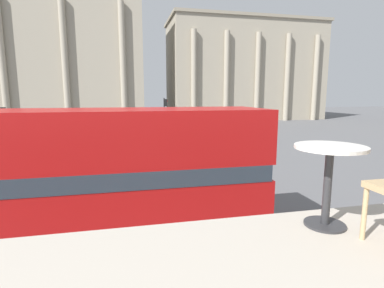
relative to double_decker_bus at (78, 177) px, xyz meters
name	(u,v)px	position (x,y,z in m)	size (l,w,h in m)	color
double_decker_bus	(78,177)	(0.00, 0.00, 0.00)	(10.42, 2.72, 4.07)	black
cafe_dining_table	(329,168)	(3.04, -6.14, 1.56)	(0.60, 0.60, 0.73)	#2D2D30
plaza_building_left	(45,55)	(-10.81, 44.91, 8.49)	(30.80, 13.41, 21.51)	#A39984
plaza_building_right	(243,71)	(23.70, 46.78, 6.75)	(28.62, 13.36, 18.02)	#A39984
traffic_light_near	(2,140)	(-3.62, 5.12, 0.38)	(0.42, 0.24, 4.07)	black
traffic_light_mid	(169,124)	(4.54, 14.08, 0.01)	(0.42, 0.24, 3.46)	black
traffic_light_far	(165,113)	(5.13, 20.89, 0.45)	(0.42, 0.24, 4.18)	black
car_black	(94,154)	(-0.74, 11.64, -1.56)	(4.20, 1.93, 1.35)	black
pedestrian_blue	(2,148)	(-6.68, 13.33, -1.24)	(0.32, 0.32, 1.77)	#282B33
pedestrian_yellow	(52,181)	(-1.68, 4.31, -1.26)	(0.32, 0.32, 1.74)	#282B33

